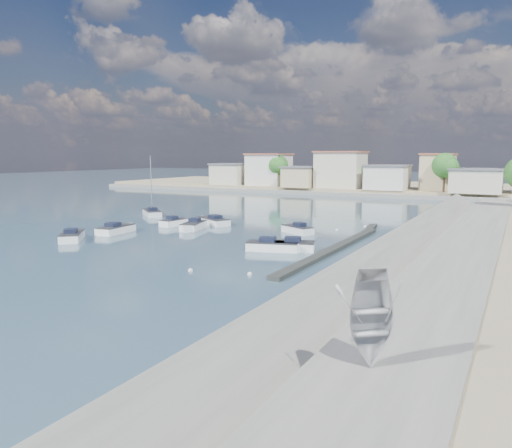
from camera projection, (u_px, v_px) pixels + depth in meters
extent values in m
plane|color=#314D62|center=(356.00, 214.00, 76.23)|extent=(400.00, 400.00, 0.00)
cube|color=slate|center=(470.00, 247.00, 43.89)|extent=(5.00, 90.00, 1.80)
cube|color=slate|center=(419.00, 243.00, 45.92)|extent=(4.17, 90.00, 2.86)
cube|color=slate|center=(395.00, 267.00, 38.20)|extent=(5.31, 3.50, 1.94)
cube|color=black|center=(334.00, 249.00, 46.74)|extent=(1.00, 26.00, 0.35)
cube|color=black|center=(370.00, 229.00, 59.20)|extent=(2.00, 8.05, 0.30)
cube|color=gray|center=(419.00, 189.00, 121.56)|extent=(160.00, 40.00, 1.40)
cube|color=slate|center=(400.00, 196.00, 103.26)|extent=(160.00, 2.50, 0.80)
cube|color=beige|center=(231.00, 175.00, 127.69)|extent=(8.00, 8.00, 5.00)
cube|color=#595960|center=(231.00, 164.00, 127.32)|extent=(8.48, 8.48, 0.35)
cube|color=silver|center=(269.00, 170.00, 124.59)|extent=(9.00, 9.00, 7.50)
cube|color=#99513D|center=(269.00, 154.00, 124.05)|extent=(9.54, 9.54, 0.35)
cube|color=tan|center=(301.00, 177.00, 117.51)|extent=(7.00, 8.00, 4.50)
cube|color=#595960|center=(301.00, 167.00, 117.18)|extent=(7.42, 8.48, 0.35)
cube|color=beige|center=(341.00, 170.00, 114.81)|extent=(10.00, 9.00, 8.00)
cube|color=#99513D|center=(341.00, 152.00, 114.24)|extent=(10.60, 9.54, 0.35)
cube|color=silver|center=(387.00, 178.00, 109.01)|extent=(8.50, 8.50, 5.00)
cube|color=#595960|center=(388.00, 166.00, 108.64)|extent=(9.01, 9.01, 0.35)
cube|color=tan|center=(438.00, 173.00, 106.79)|extent=(6.50, 7.50, 7.50)
cube|color=#99513D|center=(439.00, 154.00, 106.25)|extent=(6.89, 7.95, 0.35)
cube|color=beige|center=(476.00, 181.00, 99.76)|extent=(9.50, 9.00, 4.50)
cube|color=#595960|center=(477.00, 169.00, 99.43)|extent=(10.07, 9.54, 0.35)
cylinder|color=#38281E|center=(278.00, 179.00, 120.39)|extent=(0.44, 0.44, 3.38)
sphere|color=#23571D|center=(278.00, 165.00, 119.93)|extent=(4.80, 4.80, 4.80)
sphere|color=#23571D|center=(281.00, 166.00, 119.02)|extent=(3.60, 3.60, 3.60)
sphere|color=#23571D|center=(276.00, 165.00, 120.65)|extent=(3.30, 3.30, 3.30)
cylinder|color=#38281E|center=(354.00, 181.00, 114.63)|extent=(0.44, 0.44, 2.93)
sphere|color=#23571D|center=(355.00, 169.00, 114.24)|extent=(4.16, 4.16, 4.16)
sphere|color=#23571D|center=(357.00, 170.00, 113.44)|extent=(3.12, 3.12, 3.12)
sphere|color=#23571D|center=(352.00, 168.00, 114.86)|extent=(2.86, 2.86, 2.86)
cylinder|color=#38281E|center=(444.00, 183.00, 101.75)|extent=(0.44, 0.44, 3.60)
sphere|color=#23571D|center=(445.00, 165.00, 101.26)|extent=(5.12, 5.12, 5.12)
sphere|color=#23571D|center=(449.00, 167.00, 100.29)|extent=(3.84, 3.84, 3.84)
sphere|color=#23571D|center=(441.00, 165.00, 102.03)|extent=(3.52, 3.52, 3.52)
cube|color=white|center=(72.00, 237.00, 52.48)|extent=(4.65, 5.06, 1.00)
cube|color=white|center=(75.00, 234.00, 54.55)|extent=(1.50, 1.50, 1.00)
cube|color=#262628|center=(72.00, 233.00, 52.41)|extent=(4.68, 5.09, 0.08)
cube|color=#161C30|center=(71.00, 231.00, 51.90)|extent=(1.87, 1.91, 0.48)
cube|color=white|center=(174.00, 223.00, 63.27)|extent=(1.98, 4.14, 1.00)
cube|color=white|center=(183.00, 222.00, 64.69)|extent=(1.62, 1.62, 1.00)
cube|color=#262628|center=(174.00, 219.00, 63.20)|extent=(2.01, 4.15, 0.08)
cube|color=#161C30|center=(172.00, 218.00, 62.84)|extent=(1.11, 1.29, 0.48)
cube|color=white|center=(213.00, 222.00, 64.32)|extent=(5.73, 4.41, 1.00)
cube|color=white|center=(205.00, 220.00, 66.25)|extent=(1.80, 1.80, 1.00)
cube|color=#262628|center=(213.00, 218.00, 64.25)|extent=(5.75, 4.45, 0.08)
cube|color=#161C30|center=(215.00, 217.00, 63.76)|extent=(2.04, 1.90, 0.48)
cube|color=white|center=(288.00, 247.00, 46.94)|extent=(5.39, 3.50, 1.00)
cube|color=white|center=(265.00, 246.00, 47.30)|extent=(1.94, 1.94, 1.00)
cube|color=#262628|center=(288.00, 242.00, 46.87)|extent=(5.40, 3.54, 0.08)
cube|color=#161C30|center=(293.00, 239.00, 46.75)|extent=(1.82, 1.67, 0.48)
cube|color=white|center=(116.00, 230.00, 57.23)|extent=(2.52, 5.19, 1.00)
cube|color=white|center=(127.00, 228.00, 59.20)|extent=(1.97, 1.97, 1.00)
cube|color=#262628|center=(116.00, 226.00, 57.16)|extent=(2.56, 5.20, 0.08)
cube|color=#161C30|center=(113.00, 225.00, 56.66)|extent=(1.39, 1.63, 0.48)
cube|color=white|center=(297.00, 231.00, 57.09)|extent=(4.42, 3.47, 1.00)
cube|color=white|center=(288.00, 229.00, 58.57)|extent=(1.44, 1.44, 1.00)
cube|color=#262628|center=(297.00, 226.00, 57.02)|extent=(4.43, 3.49, 0.08)
cube|color=#161C30|center=(300.00, 225.00, 56.64)|extent=(1.58, 1.50, 0.48)
cube|color=white|center=(194.00, 227.00, 60.28)|extent=(3.14, 5.25, 1.00)
cube|color=white|center=(187.00, 229.00, 58.22)|extent=(1.79, 1.79, 1.00)
cube|color=#262628|center=(193.00, 223.00, 60.21)|extent=(3.17, 5.26, 0.08)
cube|color=#161C30|center=(195.00, 220.00, 60.66)|extent=(1.51, 1.74, 0.48)
cube|color=white|center=(273.00, 247.00, 46.72)|extent=(5.17, 3.13, 1.00)
cube|color=white|center=(295.00, 248.00, 46.28)|extent=(1.83, 1.83, 1.00)
cube|color=#262628|center=(273.00, 242.00, 46.66)|extent=(5.18, 3.17, 0.08)
cube|color=#161C30|center=(268.00, 240.00, 46.73)|extent=(1.72, 1.53, 0.48)
cube|color=white|center=(152.00, 214.00, 73.68)|extent=(5.65, 5.27, 1.00)
cube|color=white|center=(149.00, 212.00, 76.05)|extent=(1.46, 1.46, 1.00)
cube|color=#262628|center=(152.00, 210.00, 73.62)|extent=(5.67, 5.30, 0.08)
cube|color=#161C30|center=(152.00, 209.00, 73.05)|extent=(2.10, 2.05, 0.48)
cylinder|color=silver|center=(151.00, 183.00, 73.06)|extent=(0.12, 0.12, 8.00)
cylinder|color=silver|center=(153.00, 206.00, 72.41)|extent=(1.86, 1.64, 0.08)
sphere|color=white|center=(190.00, 271.00, 38.44)|extent=(0.38, 0.38, 0.38)
sphere|color=white|center=(295.00, 241.00, 51.53)|extent=(0.38, 0.38, 0.38)
sphere|color=white|center=(250.00, 274.00, 37.26)|extent=(0.38, 0.38, 0.38)
sphere|color=white|center=(337.00, 230.00, 59.01)|extent=(0.38, 0.38, 0.38)
sphere|color=white|center=(365.00, 227.00, 62.02)|extent=(0.38, 0.38, 0.38)
sphere|color=white|center=(440.00, 223.00, 65.10)|extent=(0.38, 0.38, 0.38)
imported|color=#A5A8AD|center=(369.00, 358.00, 16.84)|extent=(3.75, 3.38, 0.65)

